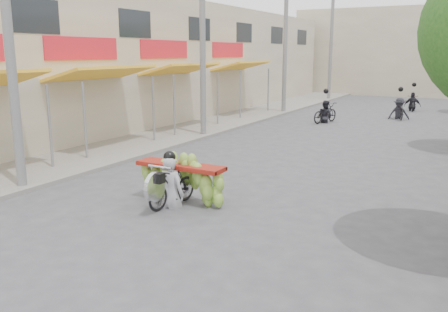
% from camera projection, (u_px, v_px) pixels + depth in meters
% --- Properties ---
extents(ground, '(120.00, 120.00, 0.00)m').
position_uv_depth(ground, '(97.00, 288.00, 7.11)').
color(ground, '#4C4C50').
rests_on(ground, ground).
extents(sidewalk_left, '(4.00, 60.00, 0.12)m').
position_uv_depth(sidewalk_left, '(207.00, 123.00, 23.24)').
color(sidewalk_left, gray).
rests_on(sidewalk_left, ground).
extents(shophouse_row_left, '(9.77, 40.00, 6.00)m').
position_uv_depth(shophouse_row_left, '(112.00, 62.00, 24.08)').
color(shophouse_row_left, '#C0B398').
rests_on(shophouse_row_left, ground).
extents(far_building, '(20.00, 6.00, 7.00)m').
position_uv_depth(far_building, '(423.00, 52.00, 38.90)').
color(far_building, '#C0B398').
rests_on(far_building, ground).
extents(utility_pole_near, '(0.60, 0.24, 8.00)m').
position_uv_depth(utility_pole_near, '(8.00, 28.00, 11.36)').
color(utility_pole_near, slate).
rests_on(utility_pole_near, ground).
extents(utility_pole_mid, '(0.60, 0.24, 8.00)m').
position_uv_depth(utility_pole_mid, '(203.00, 38.00, 19.07)').
color(utility_pole_mid, slate).
rests_on(utility_pole_mid, ground).
extents(utility_pole_far, '(0.60, 0.24, 8.00)m').
position_uv_depth(utility_pole_far, '(285.00, 42.00, 26.77)').
color(utility_pole_far, slate).
rests_on(utility_pole_far, ground).
extents(utility_pole_back, '(0.60, 0.24, 8.00)m').
position_uv_depth(utility_pole_back, '(331.00, 45.00, 34.48)').
color(utility_pole_back, slate).
rests_on(utility_pole_back, ground).
extents(banana_motorbike, '(2.20, 1.80, 2.21)m').
position_uv_depth(banana_motorbike, '(175.00, 174.00, 10.86)').
color(banana_motorbike, black).
rests_on(banana_motorbike, ground).
extents(bg_motorbike_a, '(1.13, 1.88, 1.95)m').
position_uv_depth(bg_motorbike_a, '(325.00, 108.00, 23.71)').
color(bg_motorbike_a, black).
rests_on(bg_motorbike_a, ground).
extents(bg_motorbike_b, '(1.18, 1.93, 1.95)m').
position_uv_depth(bg_motorbike_b, '(400.00, 104.00, 24.90)').
color(bg_motorbike_b, black).
rests_on(bg_motorbike_b, ground).
extents(bg_motorbike_c, '(1.04, 1.63, 1.95)m').
position_uv_depth(bg_motorbike_c, '(413.00, 98.00, 28.47)').
color(bg_motorbike_c, black).
rests_on(bg_motorbike_c, ground).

